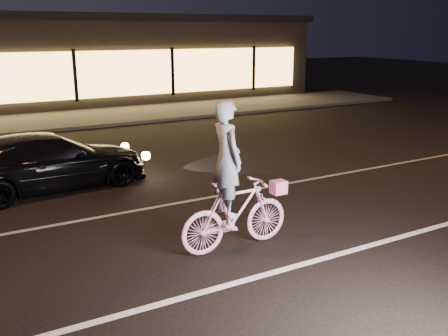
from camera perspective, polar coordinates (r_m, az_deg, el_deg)
ground at (r=9.24m, az=5.93°, el=-6.54°), size 90.00×90.00×0.00m
lane_stripe_near at (r=8.17m, az=12.09°, el=-9.85°), size 60.00×0.12×0.01m
lane_stripe_far at (r=10.82m, az=-0.18°, el=-3.10°), size 60.00×0.10×0.01m
sidewalk at (r=20.85m, az=-15.18°, el=5.55°), size 30.00×4.00×0.12m
storefront at (r=26.43m, az=-18.86°, el=11.82°), size 25.40×8.42×4.20m
cyclist at (r=7.96m, az=1.07°, el=-3.43°), size 1.94×0.67×2.45m
sedan at (r=11.74m, az=-19.34°, el=0.70°), size 4.55×2.26×1.27m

